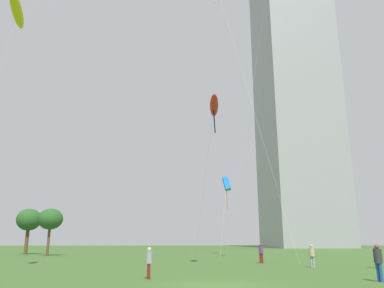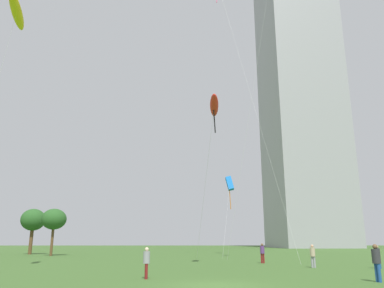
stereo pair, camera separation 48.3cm
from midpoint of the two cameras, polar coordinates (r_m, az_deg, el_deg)
ground at (r=18.18m, az=3.30°, el=-20.62°), size 280.00×280.00×0.00m
person_standing_0 at (r=30.87m, az=17.27°, el=-15.64°), size 0.37×0.37×1.69m
person_standing_1 at (r=21.62m, az=25.77°, el=-15.51°), size 0.40×0.40×1.80m
person_standing_2 at (r=35.86m, az=10.02°, el=-15.76°), size 0.38×0.38×1.72m
person_standing_3 at (r=31.72m, az=25.73°, el=-14.90°), size 0.36×0.36×1.63m
person_standing_4 at (r=21.12m, az=-7.21°, el=-17.11°), size 0.36×0.36×1.62m
kite_flying_0 at (r=57.26m, az=5.02°, el=-6.04°), size 2.93×11.55×11.45m
kite_flying_1 at (r=30.71m, az=-25.44°, el=17.84°), size 4.70×5.09×18.29m
kite_flying_3 at (r=31.84m, az=2.92°, el=5.79°), size 1.76×11.76×13.63m
park_tree_0 at (r=55.11m, az=-20.89°, el=-10.61°), size 3.28×3.28×6.17m
park_tree_1 at (r=61.92m, az=-23.67°, el=-10.50°), size 3.55×3.55×6.58m
distant_highrise_0 at (r=122.45m, az=15.16°, el=7.92°), size 21.84×22.92×94.83m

